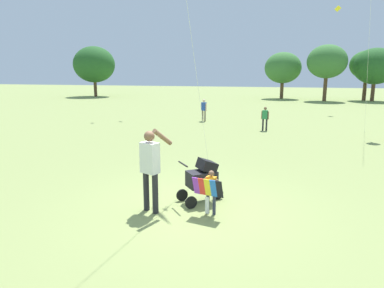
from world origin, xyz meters
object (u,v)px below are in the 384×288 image
person_adult_flyer (150,164)px  person_red_shirt (265,117)px  stroller (203,177)px  person_couple_left (204,108)px  child_with_butterfly_kite (210,189)px

person_adult_flyer → person_red_shirt: bearing=80.4°
stroller → person_red_shirt: size_ratio=0.86×
person_red_shirt → person_couple_left: person_couple_left is taller
stroller → person_red_shirt: 10.49m
person_adult_flyer → person_couple_left: person_adult_flyer is taller
person_adult_flyer → stroller: person_adult_flyer is taller
person_couple_left → stroller: bearing=-78.1°
child_with_butterfly_kite → person_couple_left: size_ratio=0.72×
child_with_butterfly_kite → stroller: 0.74m
child_with_butterfly_kite → person_couple_left: (-3.05, 13.66, 0.20)m
child_with_butterfly_kite → person_red_shirt: 11.13m
person_red_shirt → person_couple_left: 4.48m
child_with_butterfly_kite → person_red_shirt: person_red_shirt is taller
person_adult_flyer → person_red_shirt: size_ratio=1.54×
stroller → person_couple_left: person_couple_left is taller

